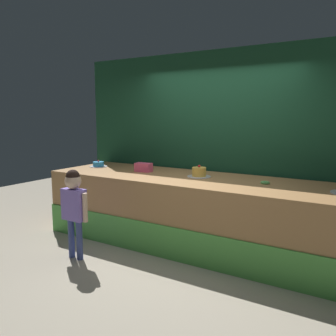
{
  "coord_description": "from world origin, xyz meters",
  "views": [
    {
      "loc": [
        2.14,
        -3.57,
        1.79
      ],
      "look_at": [
        -0.3,
        0.38,
        1.09
      ],
      "focal_mm": 37.42,
      "sensor_mm": 36.0,
      "label": 1
    }
  ],
  "objects_px": {
    "child_figure": "(74,202)",
    "donut": "(265,183)",
    "cake_left": "(98,165)",
    "cake_center": "(199,173)",
    "pink_box": "(144,167)"
  },
  "relations": [
    {
      "from": "child_figure",
      "to": "cake_left",
      "type": "relative_size",
      "value": 3.91
    },
    {
      "from": "pink_box",
      "to": "cake_center",
      "type": "height_order",
      "value": "cake_center"
    },
    {
      "from": "child_figure",
      "to": "donut",
      "type": "xyz_separation_m",
      "value": [
        1.99,
        1.3,
        0.23
      ]
    },
    {
      "from": "pink_box",
      "to": "cake_center",
      "type": "bearing_deg",
      "value": 1.66
    },
    {
      "from": "cake_left",
      "to": "cake_center",
      "type": "bearing_deg",
      "value": 0.54
    },
    {
      "from": "donut",
      "to": "cake_left",
      "type": "height_order",
      "value": "cake_left"
    },
    {
      "from": "donut",
      "to": "cake_center",
      "type": "bearing_deg",
      "value": 179.18
    },
    {
      "from": "child_figure",
      "to": "donut",
      "type": "relative_size",
      "value": 10.06
    },
    {
      "from": "cake_left",
      "to": "cake_center",
      "type": "distance_m",
      "value": 1.85
    },
    {
      "from": "cake_left",
      "to": "child_figure",
      "type": "bearing_deg",
      "value": -58.85
    },
    {
      "from": "child_figure",
      "to": "cake_center",
      "type": "height_order",
      "value": "child_figure"
    },
    {
      "from": "pink_box",
      "to": "cake_center",
      "type": "distance_m",
      "value": 0.93
    },
    {
      "from": "pink_box",
      "to": "donut",
      "type": "relative_size",
      "value": 2.19
    },
    {
      "from": "donut",
      "to": "cake_left",
      "type": "relative_size",
      "value": 0.39
    },
    {
      "from": "donut",
      "to": "cake_center",
      "type": "distance_m",
      "value": 0.93
    }
  ]
}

